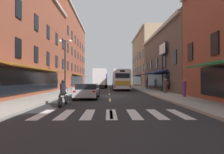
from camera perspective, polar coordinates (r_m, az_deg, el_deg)
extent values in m
cube|color=#28282B|center=(19.30, -0.73, -5.90)|extent=(34.80, 80.00, 0.10)
cube|color=#DBCC4C|center=(9.38, -0.25, -10.99)|extent=(0.14, 2.40, 0.01)
cube|color=#DBCC4C|center=(15.82, -0.63, -6.83)|extent=(0.14, 2.40, 0.01)
cube|color=#DBCC4C|center=(22.29, -0.79, -5.08)|extent=(0.14, 2.40, 0.01)
cube|color=#DBCC4C|center=(28.78, -0.88, -4.12)|extent=(0.14, 2.40, 0.01)
cube|color=#DBCC4C|center=(35.27, -0.94, -3.52)|extent=(0.14, 2.40, 0.01)
cube|color=#DBCC4C|center=(41.76, -0.98, -3.10)|extent=(0.14, 2.40, 0.01)
cube|color=#DBCC4C|center=(48.26, -1.00, -2.79)|extent=(0.14, 2.40, 0.01)
cube|color=#DBCC4C|center=(54.75, -1.02, -2.56)|extent=(0.14, 2.40, 0.01)
cube|color=silver|center=(9.89, -20.08, -10.40)|extent=(0.50, 2.80, 0.01)
cube|color=silver|center=(9.60, -13.74, -10.73)|extent=(0.50, 2.80, 0.01)
cube|color=silver|center=(9.42, -7.07, -10.93)|extent=(0.50, 2.80, 0.01)
cube|color=silver|center=(9.38, -0.25, -10.99)|extent=(0.50, 2.80, 0.01)
cube|color=silver|center=(9.46, 6.55, -10.89)|extent=(0.50, 2.80, 0.01)
cube|color=silver|center=(9.67, 13.14, -10.66)|extent=(0.50, 2.80, 0.01)
cube|color=silver|center=(9.99, 19.37, -10.31)|extent=(0.50, 2.80, 0.01)
cube|color=#A39E93|center=(20.13, -17.85, -5.31)|extent=(3.00, 80.00, 0.14)
cube|color=#A39E93|center=(20.22, 16.31, -5.30)|extent=(3.00, 80.00, 0.14)
cube|color=black|center=(20.54, -21.74, -1.07)|extent=(0.10, 16.00, 2.10)
cube|color=brown|center=(20.33, -19.84, 2.30)|extent=(1.38, 14.93, 0.44)
cube|color=black|center=(17.21, -26.19, 7.75)|extent=(0.10, 1.00, 1.60)
cube|color=black|center=(20.69, -21.70, 6.29)|extent=(0.10, 1.00, 1.60)
cube|color=black|center=(24.27, -18.53, 5.23)|extent=(0.10, 1.00, 1.60)
cube|color=black|center=(27.91, -16.19, 4.43)|extent=(0.10, 1.00, 1.60)
cube|color=black|center=(31.60, -14.40, 3.81)|extent=(0.10, 1.00, 1.60)
cube|color=black|center=(17.96, -26.12, 17.90)|extent=(0.10, 1.00, 1.60)
cube|color=black|center=(21.32, -21.65, 14.85)|extent=(0.10, 1.00, 1.60)
cube|color=black|center=(24.81, -18.50, 12.60)|extent=(0.10, 1.00, 1.60)
cube|color=black|center=(28.39, -16.17, 10.88)|extent=(0.10, 1.00, 1.60)
cube|color=black|center=(32.01, -14.38, 9.53)|extent=(0.10, 1.00, 1.60)
cube|color=brown|center=(47.72, -14.93, 7.20)|extent=(8.00, 26.57, 16.60)
cube|color=#B2AD9E|center=(48.69, -9.99, 16.63)|extent=(0.44, 26.07, 0.40)
cube|color=black|center=(46.46, -10.11, -0.95)|extent=(0.10, 16.00, 2.10)
cube|color=brown|center=(46.37, -9.24, 0.53)|extent=(1.38, 14.93, 0.44)
cube|color=black|center=(35.30, -12.98, 3.32)|extent=(0.10, 1.00, 1.60)
cube|color=black|center=(39.03, -11.84, 2.92)|extent=(0.10, 1.00, 1.60)
cube|color=black|center=(42.77, -10.89, 2.59)|extent=(0.10, 1.00, 1.60)
cube|color=black|center=(46.53, -10.10, 2.32)|extent=(0.10, 1.00, 1.60)
cube|color=black|center=(50.29, -9.43, 2.08)|extent=(0.10, 1.00, 1.60)
cube|color=black|center=(54.06, -8.85, 1.88)|extent=(0.10, 1.00, 1.60)
cube|color=black|center=(57.83, -8.35, 1.70)|extent=(0.10, 1.00, 1.60)
cube|color=black|center=(35.68, -12.97, 8.45)|extent=(0.10, 1.00, 1.60)
cube|color=black|center=(39.37, -11.82, 7.58)|extent=(0.10, 1.00, 1.60)
cube|color=black|center=(43.08, -10.88, 6.84)|extent=(0.10, 1.00, 1.60)
cube|color=black|center=(46.81, -10.09, 6.23)|extent=(0.10, 1.00, 1.60)
cube|color=black|center=(50.55, -9.42, 5.70)|extent=(0.10, 1.00, 1.60)
cube|color=black|center=(54.30, -8.84, 5.25)|extent=(0.10, 1.00, 1.60)
cube|color=black|center=(58.06, -8.34, 4.86)|extent=(0.10, 1.00, 1.60)
cube|color=black|center=(36.33, -12.95, 13.44)|extent=(0.10, 1.00, 1.60)
cube|color=black|center=(39.96, -11.81, 12.12)|extent=(0.10, 1.00, 1.60)
cube|color=black|center=(43.62, -10.87, 11.01)|extent=(0.10, 1.00, 1.60)
cube|color=black|center=(47.31, -10.08, 10.08)|extent=(0.10, 1.00, 1.60)
cube|color=black|center=(51.01, -9.41, 9.28)|extent=(0.10, 1.00, 1.60)
cube|color=black|center=(54.73, -8.83, 8.58)|extent=(0.10, 1.00, 1.60)
cube|color=black|center=(58.46, -8.33, 7.98)|extent=(0.10, 1.00, 1.60)
cube|color=black|center=(15.42, 28.34, 8.76)|extent=(0.10, 1.00, 1.60)
cube|color=black|center=(18.97, 22.33, 6.94)|extent=(0.10, 1.00, 1.60)
cube|color=brown|center=(31.56, 20.36, 4.54)|extent=(8.00, 19.90, 9.17)
cube|color=#B2AD9E|center=(31.00, 13.08, 12.55)|extent=(0.44, 19.40, 0.40)
cube|color=black|center=(30.18, 13.23, -1.01)|extent=(0.10, 12.00, 2.10)
cube|color=navy|center=(30.03, 11.91, 1.27)|extent=(1.38, 11.20, 0.44)
cube|color=black|center=(22.66, 18.28, 5.65)|extent=(0.10, 1.00, 1.60)
cube|color=black|center=(26.44, 15.38, 4.72)|extent=(0.10, 1.00, 1.60)
cube|color=black|center=(30.28, 13.22, 4.01)|extent=(0.10, 1.00, 1.60)
cube|color=black|center=(34.16, 11.54, 3.46)|extent=(0.10, 1.00, 1.60)
cube|color=black|center=(38.06, 10.22, 3.01)|extent=(0.10, 1.00, 1.60)
cube|color=#9E8466|center=(50.82, 12.01, 4.94)|extent=(8.00, 19.90, 13.51)
cube|color=#B2AD9E|center=(51.10, 7.40, 12.18)|extent=(0.44, 19.40, 0.40)
cube|color=black|center=(49.80, 7.49, -0.95)|extent=(0.10, 12.00, 2.10)
cube|color=navy|center=(49.71, 6.68, 0.44)|extent=(1.38, 11.20, 0.44)
cube|color=black|center=(41.98, 9.14, 2.65)|extent=(0.10, 1.00, 1.60)
cube|color=black|center=(45.92, 8.24, 2.35)|extent=(0.10, 1.00, 1.60)
cube|color=black|center=(49.86, 7.49, 2.10)|extent=(0.10, 1.00, 1.60)
cube|color=black|center=(53.82, 6.85, 1.88)|extent=(0.10, 1.00, 1.60)
cube|color=black|center=(57.77, 6.29, 1.70)|extent=(0.10, 1.00, 1.60)
cube|color=black|center=(42.30, 9.13, 6.98)|extent=(0.10, 1.00, 1.60)
cube|color=black|center=(46.21, 8.23, 6.32)|extent=(0.10, 1.00, 1.60)
cube|color=black|center=(50.13, 7.48, 5.76)|extent=(0.10, 1.00, 1.60)
cube|color=black|center=(54.06, 6.84, 5.27)|extent=(0.10, 1.00, 1.60)
cube|color=black|center=(58.00, 6.29, 4.86)|extent=(0.10, 1.00, 1.60)
cylinder|color=black|center=(26.01, 14.90, 1.27)|extent=(0.18, 0.18, 4.92)
cylinder|color=black|center=(26.03, 14.91, -3.88)|extent=(0.40, 0.40, 0.24)
cube|color=black|center=(26.31, 14.87, 8.10)|extent=(0.10, 2.82, 1.51)
cube|color=white|center=(26.29, 14.74, 8.11)|extent=(0.04, 2.66, 1.35)
cube|color=white|center=(26.33, 15.00, 8.10)|extent=(0.04, 2.66, 1.35)
cube|color=white|center=(32.92, 2.47, -0.71)|extent=(2.68, 12.00, 2.76)
cube|color=silver|center=(32.95, 2.47, 1.80)|extent=(2.46, 10.80, 0.16)
cube|color=black|center=(33.22, 2.45, -0.37)|extent=(2.69, 9.60, 0.96)
cube|color=#193899|center=(32.94, 2.48, -2.67)|extent=(2.70, 11.60, 0.36)
cube|color=black|center=(38.86, 2.01, -0.43)|extent=(2.25, 0.14, 1.10)
cube|color=black|center=(26.99, 3.15, 0.40)|extent=(2.05, 0.14, 0.70)
cube|color=gold|center=(26.98, 3.15, -1.84)|extent=(2.15, 0.12, 0.64)
cube|color=black|center=(27.00, 3.15, 1.78)|extent=(0.70, 0.11, 0.28)
cube|color=red|center=(26.93, 0.82, -2.87)|extent=(0.20, 0.08, 0.28)
cube|color=red|center=(27.07, 5.47, -2.85)|extent=(0.20, 0.08, 0.28)
cylinder|color=black|center=(36.88, 0.32, -2.63)|extent=(0.31, 1.00, 1.00)
cylinder|color=black|center=(36.99, 3.97, -2.62)|extent=(0.31, 1.00, 1.00)
cylinder|color=black|center=(29.41, 0.55, -3.08)|extent=(0.31, 1.00, 1.00)
cylinder|color=black|center=(29.55, 5.11, -3.07)|extent=(0.31, 1.00, 1.00)
cube|color=#B21E19|center=(41.27, -3.12, -0.98)|extent=(2.37, 2.23, 2.40)
cube|color=black|center=(42.31, -3.02, 0.18)|extent=(2.00, 0.17, 0.80)
cube|color=silver|center=(37.43, -3.53, 0.03)|extent=(2.59, 5.65, 3.04)
cube|color=navy|center=(37.36, -1.66, 0.27)|extent=(0.18, 3.34, 0.90)
cube|color=black|center=(38.51, -3.41, -2.48)|extent=(2.15, 7.38, 0.24)
cylinder|color=black|center=(41.18, -4.67, -2.51)|extent=(0.31, 0.91, 0.90)
cylinder|color=black|center=(41.03, -1.61, -2.52)|extent=(0.31, 0.91, 0.90)
cylinder|color=black|center=(36.71, -5.34, -2.71)|extent=(0.31, 0.91, 0.90)
cylinder|color=black|center=(36.54, -1.90, -2.72)|extent=(0.31, 0.91, 0.90)
cube|color=silver|center=(17.08, -7.39, -4.56)|extent=(1.91, 4.25, 0.61)
cube|color=black|center=(16.88, -7.46, -2.84)|extent=(1.73, 2.30, 0.49)
cube|color=red|center=(15.11, -11.18, -4.27)|extent=(0.20, 0.06, 0.14)
cube|color=red|center=(14.91, -5.48, -4.32)|extent=(0.20, 0.06, 0.14)
cylinder|color=black|center=(18.61, -9.58, -4.94)|extent=(0.23, 0.64, 0.64)
cylinder|color=black|center=(18.42, -4.14, -4.99)|extent=(0.23, 0.64, 0.64)
cylinder|color=black|center=(15.83, -11.19, -5.66)|extent=(0.23, 0.64, 0.64)
cylinder|color=black|center=(15.60, -4.79, -5.74)|extent=(0.23, 0.64, 0.64)
cube|color=navy|center=(49.35, -2.94, -2.12)|extent=(1.84, 4.69, 0.61)
cube|color=black|center=(49.15, -2.95, -1.52)|extent=(1.66, 2.54, 0.49)
cube|color=red|center=(47.06, -3.93, -1.93)|extent=(0.20, 0.06, 0.14)
cube|color=red|center=(47.00, -2.19, -1.93)|extent=(0.20, 0.06, 0.14)
cylinder|color=black|center=(51.03, -3.81, -2.33)|extent=(0.23, 0.64, 0.64)
cylinder|color=black|center=(50.96, -1.92, -2.33)|extent=(0.23, 0.64, 0.64)
cylinder|color=black|center=(47.76, -4.04, -2.43)|extent=(0.23, 0.64, 0.64)
cylinder|color=black|center=(47.69, -2.01, -2.44)|extent=(0.23, 0.64, 0.64)
cylinder|color=black|center=(13.40, -13.55, -6.58)|extent=(0.11, 0.62, 0.62)
cylinder|color=black|center=(12.00, -15.21, -7.25)|extent=(0.13, 0.62, 0.62)
cylinder|color=#B2B2B7|center=(13.25, -13.67, -5.34)|extent=(0.08, 0.33, 0.68)
ellipsoid|color=black|center=(12.83, -14.12, -4.59)|extent=(0.33, 0.57, 0.28)
cube|color=black|center=(12.45, -14.58, -5.03)|extent=(0.27, 0.57, 0.12)
cube|color=#B2B2B7|center=(12.69, -14.33, -6.49)|extent=(0.25, 0.41, 0.30)
cylinder|color=#B2B2B7|center=(13.13, -13.77, -3.59)|extent=(0.62, 0.05, 0.04)
cylinder|color=black|center=(12.49, -14.49, -3.22)|extent=(0.35, 0.47, 0.66)
sphere|color=black|center=(12.59, -14.36, -1.38)|extent=(0.26, 0.26, 0.26)
cylinder|color=black|center=(12.62, -15.26, -6.52)|extent=(0.15, 0.36, 0.56)
cylinder|color=black|center=(12.53, -13.67, -6.57)|extent=(0.15, 0.36, 0.56)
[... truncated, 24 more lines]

